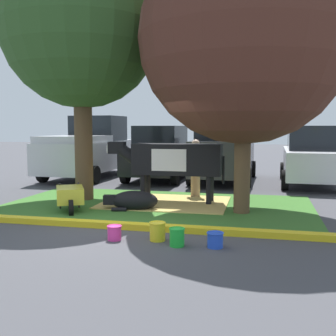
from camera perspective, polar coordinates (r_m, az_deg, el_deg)
ground_plane at (r=8.27m, az=-6.70°, el=-8.30°), size 80.00×80.00×0.00m
grass_island at (r=10.51m, az=-1.64°, el=-5.18°), size 7.70×4.48×0.02m
curb_yellow at (r=8.26m, az=-5.92°, el=-7.87°), size 8.90×0.24×0.12m
hay_bedding at (r=10.84m, az=-0.36°, el=-4.76°), size 3.23×2.44×0.04m
shade_tree_left at (r=11.74m, az=-11.81°, el=18.15°), size 4.20×4.20×6.68m
shade_tree_right at (r=9.79m, az=10.44°, el=17.14°), size 4.73×4.73×6.32m
cow_holstein at (r=10.85m, az=0.72°, el=1.14°), size 3.14×0.73×1.59m
calf_lying at (r=9.93m, az=-4.79°, el=-4.49°), size 1.33×0.70×0.48m
person_handler at (r=11.73m, az=3.80°, el=0.23°), size 0.50×0.34×1.63m
wheelbarrow at (r=10.03m, az=-13.29°, el=-3.67°), size 1.13×1.54×0.63m
bucket_pink at (r=7.47m, az=-7.36°, el=-8.74°), size 0.27×0.27×0.26m
bucket_yellow at (r=7.37m, az=-1.45°, el=-8.62°), size 0.30×0.30×0.33m
bucket_green at (r=7.04m, az=1.24°, el=-9.39°), size 0.27×0.27×0.31m
bucket_blue at (r=7.01m, az=6.48°, el=-9.71°), size 0.29×0.29×0.26m
pickup_truck_maroon at (r=16.68m, az=-10.62°, el=2.59°), size 2.31×5.44×2.42m
sedan_blue at (r=15.66m, az=-0.99°, el=2.02°), size 2.09×4.44×2.02m
suv_dark_grey at (r=15.28m, az=7.74°, el=2.94°), size 2.20×4.64×2.52m
hatchback_white at (r=14.95m, az=19.14°, el=1.53°), size 2.09×4.44×2.02m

